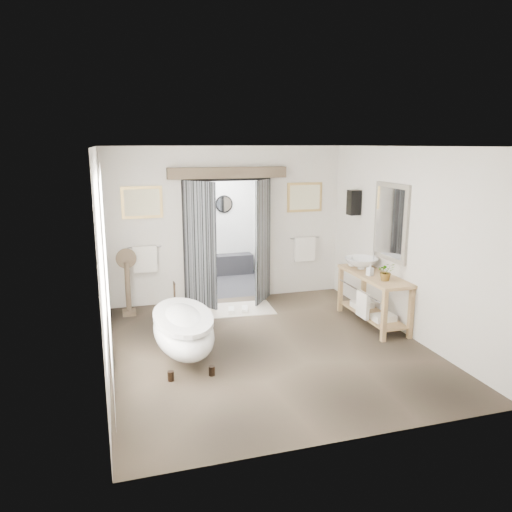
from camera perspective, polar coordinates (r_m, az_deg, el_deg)
The scene contains 13 objects.
ground_plane at distance 7.49m, azimuth 1.34°, elevation -10.34°, with size 5.00×5.00×0.00m, color brown.
room_shell at distance 6.86m, azimuth 1.43°, elevation 3.69°, with size 4.52×5.02×2.91m.
shower_room at distance 10.95m, azimuth -5.09°, elevation 1.97°, with size 2.22×2.01×2.51m.
back_wall_dressing at distance 9.23m, azimuth -3.06°, elevation 4.14°, with size 3.82×0.74×2.52m.
clawfoot_tub at distance 7.04m, azimuth -8.32°, elevation -8.27°, with size 0.80×1.80×0.88m.
vanity at distance 8.45m, azimuth 13.16°, elevation -4.34°, with size 0.57×1.60×0.85m.
pedestal_mirror at distance 8.96m, azimuth -14.44°, elevation -3.41°, with size 0.35×0.23×1.19m.
rug at distance 9.09m, azimuth -1.89°, elevation -6.08°, with size 1.20×0.80×0.01m, color silver.
slippers at distance 8.98m, azimuth -2.06°, elevation -6.11°, with size 0.42×0.29×0.05m.
basin at distance 8.67m, azimuth 11.95°, elevation -0.83°, with size 0.57×0.57×0.20m, color white.
plant at distance 8.01m, azimuth 14.66°, elevation -1.73°, with size 0.26×0.23×0.29m, color gray.
soap_bottle_a at distance 8.26m, azimuth 12.91°, elevation -1.53°, with size 0.09×0.09×0.20m, color gray.
soap_bottle_b at distance 8.82m, azimuth 10.91°, elevation -0.62°, with size 0.14×0.14×0.17m, color gray.
Camera 1 is at (-2.14, -6.56, 2.93)m, focal length 35.00 mm.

